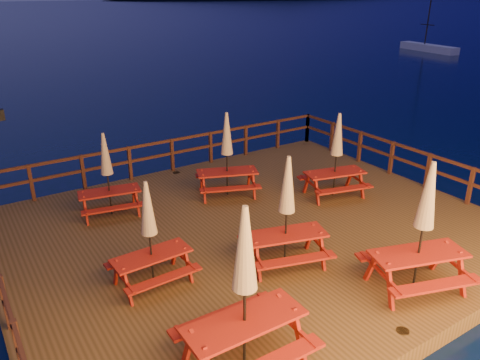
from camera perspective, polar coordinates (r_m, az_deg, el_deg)
The scene contains 12 objects.
ground at distance 12.17m, azimuth 1.89°, elevation -7.53°, with size 500.00×500.00×0.00m, color #051532.
deck at distance 12.07m, azimuth 1.90°, elevation -6.70°, with size 12.00×10.00×0.40m, color #493517.
deck_piles at distance 12.32m, azimuth 1.87°, elevation -8.73°, with size 11.44×9.44×1.40m.
railing at distance 13.00m, azimuth -2.52°, elevation 0.23°, with size 11.80×9.75×1.10m.
sailboat at distance 53.37m, azimuth 21.97°, elevation 14.71°, with size 2.26×7.06×10.33m.
picnic_table_0 at distance 12.68m, azimuth -15.88°, elevation 0.80°, with size 1.81×1.58×2.27m.
picnic_table_1 at distance 13.59m, azimuth 11.67°, elevation 3.12°, with size 2.03×1.81×2.48m.
picnic_table_2 at distance 13.37m, azimuth -1.60°, elevation 3.28°, with size 2.14×1.97×2.48m.
picnic_table_3 at distance 7.26m, azimuth 0.58°, elevation -12.91°, with size 2.00×1.65×2.83m.
picnic_table_4 at distance 9.71m, azimuth 21.44°, elevation -5.22°, with size 2.31×2.09×2.73m.
picnic_table_5 at distance 9.94m, azimuth 5.71°, elevation -3.71°, with size 2.11×1.89×2.53m.
picnic_table_6 at distance 9.46m, azimuth -10.98°, elevation -6.32°, with size 1.64×1.37×2.28m.
Camera 1 is at (-6.08, -8.62, 6.07)m, focal length 35.00 mm.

